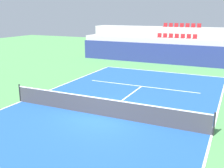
{
  "coord_description": "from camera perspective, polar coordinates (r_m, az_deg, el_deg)",
  "views": [
    {
      "loc": [
        6.1,
        -11.62,
        5.19
      ],
      "look_at": [
        -0.32,
        2.0,
        1.2
      ],
      "focal_mm": 43.16,
      "sensor_mm": 36.0,
      "label": 1
    }
  ],
  "objects": [
    {
      "name": "stands_tier_upper",
      "position": [
        32.09,
        14.28,
        8.35
      ],
      "size": [
        20.75,
        2.4,
        3.63
      ],
      "primitive_type": "cube",
      "color": "#9E9E99",
      "rests_on": "ground_plane"
    },
    {
      "name": "baseline_far",
      "position": [
        24.9,
        10.49,
        2.58
      ],
      "size": [
        11.0,
        0.1,
        0.0
      ],
      "primitive_type": "cube",
      "color": "white",
      "rests_on": "court_surface"
    },
    {
      "name": "sideline_right",
      "position": [
        12.74,
        20.37,
        -10.13
      ],
      "size": [
        0.1,
        24.0,
        0.0
      ],
      "primitive_type": "cube",
      "color": "white",
      "rests_on": "court_surface"
    },
    {
      "name": "seating_row_lower",
      "position": [
        29.76,
        13.51,
        9.71
      ],
      "size": [
        4.2,
        0.44,
        0.44
      ],
      "color": "maroon",
      "rests_on": "stands_tier_lower"
    },
    {
      "name": "sideline_left",
      "position": [
        17.19,
        -18.68,
        -3.51
      ],
      "size": [
        0.1,
        24.0,
        0.0
      ],
      "primitive_type": "cube",
      "color": "white",
      "rests_on": "court_surface"
    },
    {
      "name": "service_line_far",
      "position": [
        19.72,
        6.3,
        -0.48
      ],
      "size": [
        8.26,
        0.1,
        0.0
      ],
      "primitive_type": "cube",
      "color": "white",
      "rests_on": "court_surface"
    },
    {
      "name": "stands_tier_lower",
      "position": [
        29.82,
        13.31,
        6.96
      ],
      "size": [
        20.75,
        2.4,
        2.62
      ],
      "primitive_type": "cube",
      "color": "#9E9E99",
      "rests_on": "ground_plane"
    },
    {
      "name": "court_surface",
      "position": [
        14.11,
        -2.31,
        -6.73
      ],
      "size": [
        11.0,
        24.0,
        0.01
      ],
      "primitive_type": "cube",
      "color": "#1E4C99",
      "rests_on": "ground_plane"
    },
    {
      "name": "centre_service_line",
      "position": [
        16.85,
        2.72,
        -3.08
      ],
      "size": [
        0.1,
        6.4,
        0.0
      ],
      "primitive_type": "cube",
      "color": "white",
      "rests_on": "court_surface"
    },
    {
      "name": "ground_plane",
      "position": [
        14.12,
        -2.31,
        -6.74
      ],
      "size": [
        80.0,
        80.0,
        0.0
      ],
      "primitive_type": "plane",
      "color": "#4C8C4C"
    },
    {
      "name": "back_wall",
      "position": [
        28.55,
        12.69,
        6.11
      ],
      "size": [
        20.75,
        0.3,
        2.08
      ],
      "primitive_type": "cube",
      "color": "navy",
      "rests_on": "ground_plane"
    },
    {
      "name": "seating_row_upper",
      "position": [
        32.04,
        14.54,
        11.81
      ],
      "size": [
        4.2,
        0.44,
        0.44
      ],
      "color": "maroon",
      "rests_on": "stands_tier_upper"
    },
    {
      "name": "tennis_net",
      "position": [
        13.94,
        -2.33,
        -4.8
      ],
      "size": [
        11.08,
        0.08,
        1.07
      ],
      "color": "black",
      "rests_on": "court_surface"
    }
  ]
}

